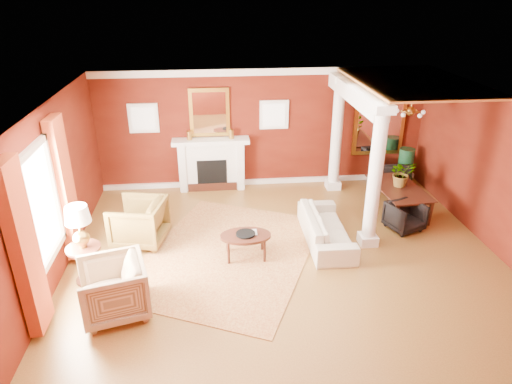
{
  "coord_description": "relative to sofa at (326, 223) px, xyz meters",
  "views": [
    {
      "loc": [
        -1.28,
        -7.2,
        4.7
      ],
      "look_at": [
        -0.5,
        0.47,
        1.15
      ],
      "focal_mm": 32.0,
      "sensor_mm": 36.0,
      "label": 1
    }
  ],
  "objects": [
    {
      "name": "ground",
      "position": [
        -0.9,
        -0.49,
        -0.39
      ],
      "size": [
        8.0,
        8.0,
        0.0
      ],
      "primitive_type": "plane",
      "color": "brown",
      "rests_on": "ground"
    },
    {
      "name": "room_shell",
      "position": [
        -0.9,
        -0.49,
        1.62
      ],
      "size": [
        8.04,
        7.04,
        2.92
      ],
      "color": "#5E1A0D",
      "rests_on": "ground"
    },
    {
      "name": "fireplace",
      "position": [
        -2.2,
        2.82,
        0.25
      ],
      "size": [
        1.85,
        0.42,
        1.29
      ],
      "color": "white",
      "rests_on": "ground"
    },
    {
      "name": "overmantel_mirror",
      "position": [
        -2.2,
        2.96,
        1.51
      ],
      "size": [
        0.95,
        0.07,
        1.15
      ],
      "color": "gold",
      "rests_on": "fireplace"
    },
    {
      "name": "flank_window_left",
      "position": [
        -3.75,
        2.97,
        1.41
      ],
      "size": [
        0.7,
        0.07,
        0.7
      ],
      "color": "white",
      "rests_on": "room_shell"
    },
    {
      "name": "flank_window_right",
      "position": [
        -0.65,
        2.97,
        1.41
      ],
      "size": [
        0.7,
        0.07,
        0.7
      ],
      "color": "white",
      "rests_on": "room_shell"
    },
    {
      "name": "left_window",
      "position": [
        -4.79,
        -1.09,
        1.03
      ],
      "size": [
        0.21,
        2.55,
        2.6
      ],
      "color": "white",
      "rests_on": "room_shell"
    },
    {
      "name": "column_front",
      "position": [
        0.8,
        -0.19,
        1.03
      ],
      "size": [
        0.36,
        0.36,
        2.8
      ],
      "color": "white",
      "rests_on": "ground"
    },
    {
      "name": "column_back",
      "position": [
        0.8,
        2.51,
        1.03
      ],
      "size": [
        0.36,
        0.36,
        2.8
      ],
      "color": "white",
      "rests_on": "ground"
    },
    {
      "name": "header_beam",
      "position": [
        0.8,
        1.41,
        2.23
      ],
      "size": [
        0.3,
        3.2,
        0.32
      ],
      "primitive_type": "cube",
      "color": "white",
      "rests_on": "column_front"
    },
    {
      "name": "amber_ceiling",
      "position": [
        1.95,
        1.26,
        2.48
      ],
      "size": [
        2.3,
        3.4,
        0.04
      ],
      "primitive_type": "cube",
      "color": "#E18D42",
      "rests_on": "room_shell"
    },
    {
      "name": "dining_mirror",
      "position": [
        2.0,
        2.96,
        1.16
      ],
      "size": [
        1.3,
        0.07,
        1.7
      ],
      "color": "gold",
      "rests_on": "room_shell"
    },
    {
      "name": "chandelier",
      "position": [
        2.0,
        1.31,
        1.85
      ],
      "size": [
        0.6,
        0.62,
        0.75
      ],
      "color": "#B18A37",
      "rests_on": "room_shell"
    },
    {
      "name": "crown_trim",
      "position": [
        -0.9,
        2.97,
        2.43
      ],
      "size": [
        8.0,
        0.08,
        0.16
      ],
      "primitive_type": "cube",
      "color": "white",
      "rests_on": "room_shell"
    },
    {
      "name": "base_trim",
      "position": [
        -0.9,
        2.97,
        -0.33
      ],
      "size": [
        8.0,
        0.08,
        0.12
      ],
      "primitive_type": "cube",
      "color": "white",
      "rests_on": "ground"
    },
    {
      "name": "rug",
      "position": [
        -1.97,
        -0.31,
        -0.39
      ],
      "size": [
        4.27,
        4.76,
        0.02
      ],
      "primitive_type": "cube",
      "rotation": [
        0.0,
        0.0,
        -0.43
      ],
      "color": "maroon",
      "rests_on": "ground"
    },
    {
      "name": "sofa",
      "position": [
        0.0,
        0.0,
        0.0
      ],
      "size": [
        0.62,
        2.03,
        0.79
      ],
      "primitive_type": "imported",
      "rotation": [
        0.0,
        0.0,
        1.56
      ],
      "color": "#EAE2C5",
      "rests_on": "ground"
    },
    {
      "name": "armchair_leopard",
      "position": [
        -3.66,
        0.33,
        0.1
      ],
      "size": [
        1.08,
        1.13,
        0.99
      ],
      "primitive_type": "imported",
      "rotation": [
        0.0,
        0.0,
        -1.79
      ],
      "color": "black",
      "rests_on": "ground"
    },
    {
      "name": "armchair_stripe",
      "position": [
        -3.77,
        -1.8,
        0.1
      ],
      "size": [
        1.12,
        1.16,
        0.99
      ],
      "primitive_type": "imported",
      "rotation": [
        0.0,
        0.0,
        -1.31
      ],
      "color": "tan",
      "rests_on": "ground"
    },
    {
      "name": "coffee_table",
      "position": [
        -1.63,
        -0.42,
        0.04
      ],
      "size": [
        0.94,
        0.94,
        0.48
      ],
      "rotation": [
        0.0,
        0.0,
        0.23
      ],
      "color": "black",
      "rests_on": "ground"
    },
    {
      "name": "coffee_book",
      "position": [
        -1.58,
        -0.36,
        0.2
      ],
      "size": [
        0.17,
        0.02,
        0.23
      ],
      "primitive_type": "imported",
      "rotation": [
        0.0,
        0.0,
        -0.01
      ],
      "color": "black",
      "rests_on": "coffee_table"
    },
    {
      "name": "side_table",
      "position": [
        -4.4,
        -0.89,
        0.56
      ],
      "size": [
        0.57,
        0.57,
        1.43
      ],
      "rotation": [
        0.0,
        0.0,
        -0.23
      ],
      "color": "black",
      "rests_on": "ground"
    },
    {
      "name": "dining_table",
      "position": [
        1.93,
        1.12,
        0.07
      ],
      "size": [
        0.7,
        1.71,
        0.93
      ],
      "primitive_type": "imported",
      "rotation": [
        0.0,
        0.0,
        1.64
      ],
      "color": "black",
      "rests_on": "ground"
    },
    {
      "name": "dining_chair_near",
      "position": [
        1.74,
        0.3,
        -0.06
      ],
      "size": [
        0.82,
        0.79,
        0.66
      ],
      "primitive_type": "imported",
      "rotation": [
        0.0,
        0.0,
        0.36
      ],
      "color": "black",
      "rests_on": "ground"
    },
    {
      "name": "dining_chair_far",
      "position": [
        2.26,
        2.49,
        -0.02
      ],
      "size": [
        0.8,
        0.75,
        0.76
      ],
      "primitive_type": "imported",
      "rotation": [
        0.0,
        0.0,
        3.05
      ],
      "color": "black",
      "rests_on": "ground"
    },
    {
      "name": "green_urn",
      "position": [
        2.6,
        2.46,
        -0.0
      ],
      "size": [
        0.42,
        0.42,
        1.0
      ],
      "color": "#123A20",
      "rests_on": "ground"
    },
    {
      "name": "potted_plant",
      "position": [
        1.96,
        1.19,
        0.77
      ],
      "size": [
        0.55,
        0.61,
        0.47
      ],
      "primitive_type": "imported",
      "rotation": [
        0.0,
        0.0,
        -0.02
      ],
      "color": "#26591E",
      "rests_on": "dining_table"
    }
  ]
}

